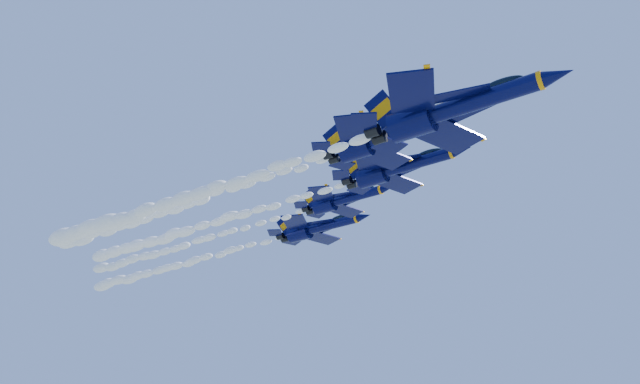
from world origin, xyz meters
The scene contains 10 objects.
jet_lead centered at (14.70, -14.37, 148.82)m, with size 19.90×16.32×7.39m.
smoke_trail_jet_lead centered at (-18.75, -14.37, 148.36)m, with size 49.89×2.38×2.14m, color white.
jet_second centered at (3.74, -6.64, 153.07)m, with size 17.43×14.30×6.48m.
smoke_trail_jet_second centered at (-28.66, -6.64, 152.64)m, with size 49.89×2.08×1.87m, color white.
jet_third centered at (1.46, 1.83, 153.93)m, with size 17.54×14.39×6.52m.
smoke_trail_jet_third centered at (-30.98, 1.83, 153.49)m, with size 49.89×2.10×1.89m, color white.
jet_fourth centered at (-12.99, 12.61, 157.56)m, with size 15.86×13.01×5.89m.
smoke_trail_jet_fourth centered at (-44.71, 12.61, 157.14)m, with size 49.89×1.89×1.70m, color white.
jet_fifth centered at (-23.76, 22.33, 158.91)m, with size 18.72×15.36×6.96m.
smoke_trail_jet_fifth centered at (-56.71, 22.33, 158.46)m, with size 49.89×2.24×2.01m, color white.
Camera 1 is at (30.61, -62.49, 115.27)m, focal length 35.00 mm.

